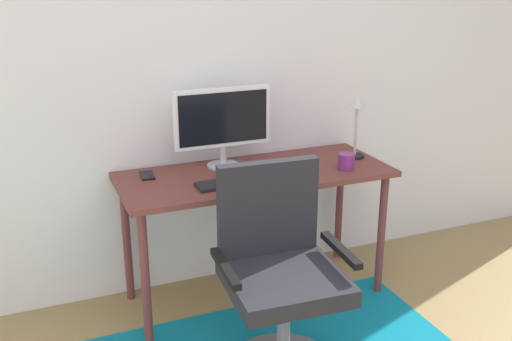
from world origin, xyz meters
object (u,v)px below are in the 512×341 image
monitor (223,121)px  office_chair (280,287)px  desk_lamp (356,118)px  desk (255,186)px  cell_phone (147,175)px  keyboard (238,182)px  coffee_cup (346,161)px  computer_mouse (297,173)px

monitor → office_chair: monitor is taller
monitor → desk_lamp: monitor is taller
desk → office_chair: 0.71m
desk → office_chair: (-0.15, -0.65, -0.24)m
office_chair → cell_phone: bearing=120.4°
keyboard → coffee_cup: coffee_cup is taller
keyboard → desk_lamp: desk_lamp is taller
coffee_cup → desk_lamp: (0.15, 0.17, 0.19)m
coffee_cup → keyboard: bearing=179.2°
coffee_cup → computer_mouse: bearing=-179.5°
coffee_cup → office_chair: size_ratio=0.09×
monitor → coffee_cup: monitor is taller
monitor → keyboard: bearing=-94.6°
computer_mouse → cell_phone: (-0.73, 0.30, -0.01)m
keyboard → desk: bearing=41.9°
monitor → coffee_cup: bearing=-26.3°
monitor → desk_lamp: (0.76, -0.13, -0.03)m
desk → desk_lamp: bearing=2.0°
keyboard → office_chair: (0.00, -0.51, -0.33)m
desk → coffee_cup: coffee_cup is taller
monitor → desk: bearing=-50.2°
coffee_cup → cell_phone: 1.07m
coffee_cup → desk_lamp: desk_lamp is taller
coffee_cup → office_chair: bearing=-141.1°
keyboard → desk_lamp: bearing=11.5°
keyboard → desk_lamp: (0.78, 0.16, 0.23)m
cell_phone → computer_mouse: bearing=-16.5°
computer_mouse → cell_phone: computer_mouse is taller
monitor → keyboard: (-0.02, -0.29, -0.25)m
monitor → coffee_cup: size_ratio=6.02×
monitor → cell_phone: bearing=179.9°
computer_mouse → office_chair: bearing=-123.1°
desk → cell_phone: bearing=164.4°
monitor → computer_mouse: 0.49m
keyboard → cell_phone: (-0.40, 0.29, -0.00)m
monitor → keyboard: monitor is taller
office_chair → desk_lamp: bearing=44.5°
keyboard → computer_mouse: computer_mouse is taller
desk → keyboard: bearing=-138.1°
desk → desk_lamp: size_ratio=4.11×
monitor → keyboard: 0.38m
cell_phone → monitor: bearing=5.8°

